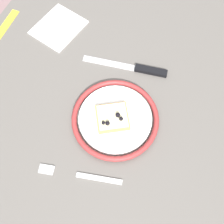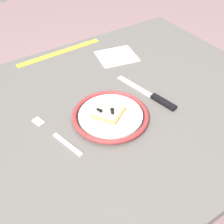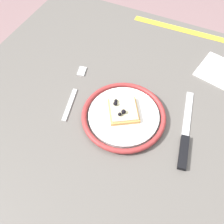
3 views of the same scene
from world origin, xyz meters
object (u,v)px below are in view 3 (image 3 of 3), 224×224
at_px(pizza_slice_near, 123,110).
at_px(fork, 75,91).
at_px(dining_table, 143,128).
at_px(napkin, 223,73).
at_px(knife, 185,141).
at_px(measuring_tape, 183,30).
at_px(plate, 124,116).

relative_size(pizza_slice_near, fork, 0.54).
height_order(dining_table, napkin, napkin).
bearing_deg(fork, knife, -4.10).
relative_size(knife, measuring_tape, 0.68).
relative_size(measuring_tape, napkin, 2.47).
distance_m(dining_table, fork, 0.23).
height_order(measuring_tape, napkin, napkin).
bearing_deg(fork, measuring_tape, 63.20).
bearing_deg(knife, dining_table, 159.07).
height_order(plate, measuring_tape, plate).
height_order(pizza_slice_near, knife, pizza_slice_near).
xyz_separation_m(pizza_slice_near, measuring_tape, (0.04, 0.42, -0.02)).
distance_m(fork, measuring_tape, 0.45).
distance_m(plate, measuring_tape, 0.43).
xyz_separation_m(pizza_slice_near, napkin, (0.21, 0.27, -0.02)).
bearing_deg(napkin, measuring_tape, 138.72).
bearing_deg(plate, pizza_slice_near, 126.53).
bearing_deg(knife, napkin, 81.58).
bearing_deg(napkin, knife, -98.42).
bearing_deg(fork, pizza_slice_near, -5.90).
relative_size(pizza_slice_near, measuring_tape, 0.31).
distance_m(dining_table, napkin, 0.30).
height_order(plate, knife, plate).
xyz_separation_m(knife, fork, (-0.33, 0.02, -0.00)).
relative_size(fork, measuring_tape, 0.57).
relative_size(dining_table, knife, 4.50).
bearing_deg(plate, dining_table, 42.64).
height_order(pizza_slice_near, measuring_tape, pizza_slice_near).
bearing_deg(plate, knife, -0.45).
bearing_deg(dining_table, fork, -174.10).
relative_size(plate, napkin, 1.58).
bearing_deg(napkin, fork, -145.67).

